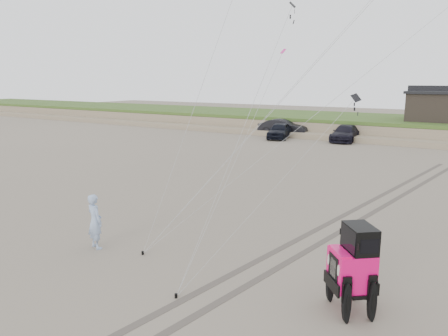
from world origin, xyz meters
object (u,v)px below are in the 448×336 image
at_px(cabin, 443,105).
at_px(man, 95,221).
at_px(truck_c, 345,133).
at_px(truck_b, 283,127).
at_px(truck_a, 280,131).
at_px(jeep, 351,277).

relative_size(cabin, man, 3.37).
relative_size(cabin, truck_c, 1.26).
relative_size(truck_b, man, 2.64).
height_order(truck_a, truck_b, truck_b).
height_order(jeep, man, man).
bearing_deg(truck_c, man, -93.39).
bearing_deg(man, truck_a, -61.64).
height_order(cabin, jeep, cabin).
bearing_deg(cabin, truck_a, -148.46).
xyz_separation_m(truck_b, jeep, (16.12, -30.90, 0.06)).
height_order(truck_b, man, man).
distance_m(truck_b, jeep, 34.85).
bearing_deg(truck_b, truck_c, -103.36).
bearing_deg(jeep, truck_a, 168.37).
xyz_separation_m(cabin, truck_b, (-14.02, -5.72, -2.41)).
bearing_deg(truck_b, cabin, -73.89).
relative_size(cabin, truck_a, 1.41).
bearing_deg(man, cabin, -84.72).
distance_m(truck_a, man, 29.79).
bearing_deg(man, truck_c, -73.28).
distance_m(truck_c, jeep, 31.47).
xyz_separation_m(truck_c, jeep, (9.40, -30.04, 0.15)).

